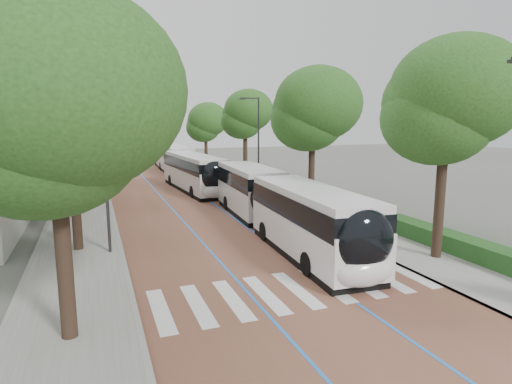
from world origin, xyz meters
TOP-DOWN VIEW (x-y plane):
  - ground at (0.00, 0.00)m, footprint 160.00×160.00m
  - road at (0.00, 40.00)m, footprint 11.00×140.00m
  - sidewalk_left at (-7.50, 40.00)m, footprint 4.00×140.00m
  - sidewalk_right at (7.50, 40.00)m, footprint 4.00×140.00m
  - kerb_left at (-5.60, 40.00)m, footprint 0.20×140.00m
  - kerb_right at (5.60, 40.00)m, footprint 0.20×140.00m
  - zebra_crossing at (0.20, 1.00)m, footprint 10.55×3.60m
  - lane_line_left at (-1.60, 40.00)m, footprint 0.12×126.00m
  - lane_line_right at (1.60, 40.00)m, footprint 0.12×126.00m
  - hedge at (9.10, 0.00)m, footprint 1.20×14.00m
  - streetlight_far at (6.62, 22.00)m, footprint 1.82×0.20m
  - lamp_post_left at (-6.10, 8.00)m, footprint 0.14×0.14m
  - trees_left at (-7.50, 22.62)m, footprint 6.39×60.84m
  - trees_right at (7.70, 20.07)m, footprint 6.04×47.51m
  - lead_bus at (2.71, 8.19)m, footprint 3.44×18.50m
  - bus_queued_0 at (1.65, 24.24)m, footprint 3.34×12.54m
  - bus_queued_1 at (2.34, 37.29)m, footprint 2.64×12.42m
  - bus_queued_2 at (2.74, 50.45)m, footprint 3.06×12.50m

SIDE VIEW (x-z plane):
  - ground at x=0.00m, z-range 0.00..0.00m
  - road at x=0.00m, z-range 0.00..0.02m
  - lane_line_left at x=-1.60m, z-range 0.02..0.03m
  - lane_line_right at x=1.60m, z-range 0.02..0.03m
  - zebra_crossing at x=0.20m, z-range 0.02..0.03m
  - sidewalk_left at x=-7.50m, z-range 0.00..0.12m
  - sidewalk_right at x=7.50m, z-range 0.00..0.12m
  - kerb_left at x=-5.60m, z-range -0.01..0.13m
  - kerb_right at x=5.60m, z-range -0.01..0.13m
  - hedge at x=9.10m, z-range 0.12..0.92m
  - bus_queued_0 at x=1.65m, z-range 0.02..3.22m
  - bus_queued_1 at x=2.34m, z-range 0.02..3.22m
  - bus_queued_2 at x=2.74m, z-range 0.02..3.22m
  - lead_bus at x=2.71m, z-range 0.03..3.23m
  - lamp_post_left at x=-6.10m, z-range 0.12..8.12m
  - streetlight_far at x=6.62m, z-range 0.82..8.82m
  - trees_right at x=7.70m, z-range 1.81..11.10m
  - trees_left at x=-7.50m, z-range 1.83..11.65m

